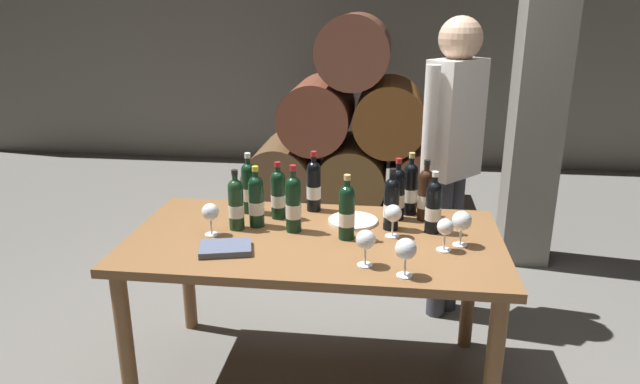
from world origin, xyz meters
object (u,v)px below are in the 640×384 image
at_px(wine_glass_2, 445,228).
at_px(wine_glass_4, 406,250).
at_px(tasting_notebook, 225,248).
at_px(sommelier_presenting, 453,143).
at_px(wine_bottle_4, 293,203).
at_px(wine_bottle_11, 347,211).
at_px(wine_bottle_0, 278,194).
at_px(wine_bottle_2, 236,204).
at_px(dining_table, 315,255).
at_px(wine_glass_3, 393,214).
at_px(wine_bottle_1, 425,194).
at_px(wine_bottle_3, 249,187).
at_px(wine_glass_1, 462,222).
at_px(wine_glass_0, 210,213).
at_px(wine_bottle_5, 410,188).
at_px(wine_bottle_7, 433,206).
at_px(wine_bottle_8, 391,203).
at_px(wine_bottle_10, 314,185).
at_px(wine_bottle_9, 397,193).
at_px(wine_bottle_6, 256,201).
at_px(wine_glass_5, 366,241).
at_px(serving_plate, 353,221).

distance_m(wine_glass_2, wine_glass_4, 0.32).
xyz_separation_m(tasting_notebook, sommelier_presenting, (1.03, 0.96, 0.27)).
xyz_separation_m(wine_bottle_4, wine_bottle_11, (0.25, -0.05, -0.01)).
relative_size(wine_bottle_0, wine_bottle_2, 0.99).
height_order(wine_bottle_0, tasting_notebook, wine_bottle_0).
distance_m(wine_bottle_4, sommelier_presenting, 1.05).
distance_m(dining_table, wine_glass_3, 0.41).
xyz_separation_m(wine_bottle_4, wine_glass_2, (0.68, -0.14, -0.03)).
bearing_deg(wine_bottle_1, wine_bottle_2, -165.19).
height_order(wine_bottle_3, wine_glass_1, wine_bottle_3).
bearing_deg(wine_glass_0, wine_glass_3, 5.78).
bearing_deg(wine_glass_2, wine_glass_1, 40.52).
distance_m(wine_glass_0, wine_glass_1, 1.12).
xyz_separation_m(wine_bottle_5, wine_glass_0, (-0.91, -0.40, -0.03)).
height_order(wine_bottle_3, sommelier_presenting, sommelier_presenting).
bearing_deg(wine_bottle_7, sommelier_presenting, 77.90).
bearing_deg(wine_bottle_7, wine_bottle_8, 175.55).
bearing_deg(wine_bottle_10, wine_bottle_1, -6.50).
xyz_separation_m(wine_bottle_3, wine_bottle_10, (0.32, 0.07, 0.00)).
bearing_deg(wine_bottle_8, wine_bottle_5, 67.01).
relative_size(wine_bottle_9, tasting_notebook, 1.40).
distance_m(wine_bottle_3, wine_bottle_7, 0.92).
distance_m(wine_bottle_11, wine_glass_4, 0.44).
xyz_separation_m(dining_table, wine_bottle_6, (-0.29, 0.10, 0.22)).
bearing_deg(wine_glass_0, wine_glass_5, -18.34).
xyz_separation_m(wine_bottle_9, wine_glass_1, (0.28, -0.30, -0.02)).
distance_m(wine_bottle_3, wine_bottle_5, 0.81).
bearing_deg(serving_plate, wine_bottle_9, 18.97).
xyz_separation_m(dining_table, sommelier_presenting, (0.67, 0.75, 0.37)).
xyz_separation_m(wine_bottle_0, tasting_notebook, (-0.15, -0.43, -0.11)).
distance_m(wine_glass_4, wine_glass_5, 0.18).
bearing_deg(tasting_notebook, wine_bottle_8, 11.93).
height_order(wine_bottle_2, wine_bottle_4, wine_bottle_4).
distance_m(wine_bottle_0, wine_bottle_7, 0.75).
relative_size(wine_bottle_5, wine_bottle_10, 1.02).
bearing_deg(wine_bottle_6, wine_bottle_0, 56.24).
bearing_deg(wine_bottle_0, wine_bottle_9, 5.48).
distance_m(wine_glass_4, tasting_notebook, 0.78).
height_order(wine_bottle_3, wine_bottle_10, same).
height_order(wine_bottle_2, wine_glass_5, wine_bottle_2).
relative_size(wine_bottle_3, wine_bottle_9, 1.01).
bearing_deg(wine_bottle_2, wine_bottle_5, 20.57).
bearing_deg(wine_bottle_5, wine_glass_1, -60.56).
height_order(wine_bottle_7, wine_bottle_8, wine_bottle_8).
height_order(wine_bottle_2, wine_bottle_5, wine_bottle_5).
xyz_separation_m(wine_bottle_2, wine_bottle_10, (0.33, 0.30, 0.01)).
distance_m(wine_bottle_11, tasting_notebook, 0.56).
bearing_deg(wine_bottle_6, wine_bottle_7, 1.78).
height_order(wine_bottle_5, wine_bottle_10, wine_bottle_5).
bearing_deg(wine_bottle_11, wine_bottle_1, 38.23).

